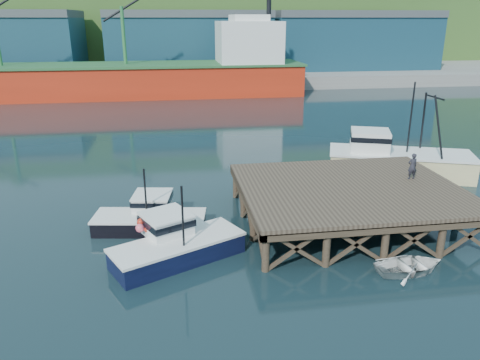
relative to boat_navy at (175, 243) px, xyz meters
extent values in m
plane|color=black|center=(4.21, 2.85, -0.79)|extent=(300.00, 300.00, 0.00)
cube|color=brown|center=(9.71, 2.85, 1.21)|extent=(12.00, 10.00, 0.25)
cube|color=#473828|center=(9.71, -2.00, 0.96)|extent=(12.00, 0.30, 0.35)
cylinder|color=#473828|center=(4.01, -1.85, 0.01)|extent=(0.36, 0.36, 2.60)
cylinder|color=#473828|center=(4.01, 7.55, 0.01)|extent=(0.36, 0.36, 2.60)
cylinder|color=#473828|center=(15.41, 7.55, 0.01)|extent=(0.36, 0.36, 2.60)
cube|color=gray|center=(4.21, 72.85, 0.21)|extent=(160.00, 40.00, 2.00)
cube|color=#173E4D|center=(4.21, 67.85, 5.71)|extent=(28.00, 16.00, 9.00)
cube|color=#173E4D|center=(34.21, 67.85, 5.71)|extent=(30.00, 16.00, 9.00)
cube|color=red|center=(-7.79, 50.85, 1.41)|extent=(55.00, 9.50, 4.40)
cube|color=#26592D|center=(-7.79, 50.85, 3.71)|extent=(55.50, 10.00, 0.30)
cube|color=silver|center=(12.21, 50.85, 6.71)|extent=(9.00, 9.00, 6.00)
cube|color=silver|center=(12.21, 50.85, 10.01)|extent=(5.00, 7.00, 1.20)
cylinder|color=black|center=(15.21, 50.85, 11.71)|extent=(0.70, 0.70, 2.50)
cube|color=#2D511E|center=(4.21, 102.85, 10.21)|extent=(220.00, 50.00, 22.00)
cube|color=black|center=(0.13, -0.26, -0.31)|extent=(6.54, 4.74, 0.96)
cube|color=silver|center=(0.13, -0.26, 0.19)|extent=(6.67, 4.83, 0.13)
cube|color=silver|center=(-0.36, 0.74, 0.65)|extent=(2.70, 2.70, 0.96)
cube|color=black|center=(-0.36, 0.74, 0.86)|extent=(2.85, 2.85, 0.32)
cylinder|color=black|center=(0.40, -0.81, 1.66)|extent=(0.10, 0.10, 2.98)
cube|color=black|center=(-1.29, 3.37, -0.39)|extent=(6.12, 3.06, 0.81)
cube|color=silver|center=(-1.29, 3.37, 0.04)|extent=(6.24, 3.12, 0.11)
cube|color=silver|center=(-1.13, 4.41, 0.42)|extent=(2.23, 2.23, 0.81)
cube|color=black|center=(-1.13, 4.41, 0.60)|extent=(2.35, 2.35, 0.27)
cylinder|color=black|center=(-1.39, 2.79, 1.46)|extent=(0.10, 0.10, 2.88)
sphere|color=#E35369|center=(-1.44, 0.86, 0.20)|extent=(0.38, 0.38, 0.38)
sphere|color=#E35369|center=(-0.63, 1.04, 0.38)|extent=(0.38, 0.38, 0.38)
sphere|color=red|center=(-0.99, 0.59, 0.56)|extent=(0.38, 0.38, 0.38)
cube|color=beige|center=(16.50, 10.21, 0.02)|extent=(10.47, 6.57, 1.62)
cube|color=silver|center=(16.50, 10.21, 0.87)|extent=(10.70, 6.80, 0.14)
cube|color=silver|center=(14.25, 10.21, 1.64)|extent=(3.39, 3.28, 1.62)
cube|color=black|center=(14.25, 10.21, 2.00)|extent=(3.51, 3.40, 0.36)
cylinder|color=black|center=(16.95, 10.21, 3.26)|extent=(0.12, 0.12, 5.40)
imported|color=white|center=(10.47, -2.95, -0.46)|extent=(3.42, 2.59, 0.67)
imported|color=#222129|center=(13.66, 3.48, 2.10)|extent=(0.57, 0.39, 1.53)
camera|label=1|loc=(0.02, -20.25, 10.11)|focal=35.00mm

